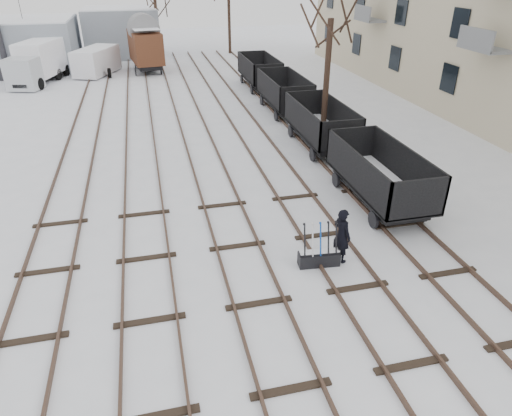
# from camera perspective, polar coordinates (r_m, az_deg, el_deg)

# --- Properties ---
(ground) EXTENTS (120.00, 120.00, 0.00)m
(ground) POSITION_cam_1_polar(r_m,az_deg,el_deg) (13.09, 0.35, -11.92)
(ground) COLOR white
(ground) RESTS_ON ground
(tracks) EXTENTS (13.90, 52.00, 0.16)m
(tracks) POSITION_cam_1_polar(r_m,az_deg,el_deg) (24.92, -7.31, 8.59)
(tracks) COLOR black
(tracks) RESTS_ON ground
(shed_left) EXTENTS (10.00, 8.00, 4.10)m
(shed_left) POSITION_cam_1_polar(r_m,az_deg,el_deg) (47.31, -27.80, 17.70)
(shed_left) COLOR gray
(shed_left) RESTS_ON ground
(shed_right) EXTENTS (7.00, 6.00, 4.50)m
(shed_right) POSITION_cam_1_polar(r_m,az_deg,el_deg) (50.07, -16.35, 20.37)
(shed_right) COLOR gray
(shed_right) RESTS_ON ground
(ground_frame) EXTENTS (1.33, 0.53, 1.49)m
(ground_frame) POSITION_cam_1_polar(r_m,az_deg,el_deg) (14.56, 7.87, -6.10)
(ground_frame) COLOR black
(ground_frame) RESTS_ON ground
(worker) EXTENTS (0.67, 0.79, 1.84)m
(worker) POSITION_cam_1_polar(r_m,az_deg,el_deg) (14.55, 10.67, -3.38)
(worker) COLOR black
(worker) RESTS_ON ground
(freight_wagon_a) EXTENTS (2.18, 5.46, 2.23)m
(freight_wagon_a) POSITION_cam_1_polar(r_m,az_deg,el_deg) (18.43, 15.03, 3.03)
(freight_wagon_a) COLOR black
(freight_wagon_a) RESTS_ON ground
(freight_wagon_b) EXTENTS (2.18, 5.46, 2.23)m
(freight_wagon_b) POSITION_cam_1_polar(r_m,az_deg,el_deg) (23.79, 8.01, 9.56)
(freight_wagon_b) COLOR black
(freight_wagon_b) RESTS_ON ground
(freight_wagon_c) EXTENTS (2.18, 5.46, 2.23)m
(freight_wagon_c) POSITION_cam_1_polar(r_m,az_deg,el_deg) (29.57, 3.52, 13.55)
(freight_wagon_c) COLOR black
(freight_wagon_c) RESTS_ON ground
(freight_wagon_d) EXTENTS (2.18, 5.46, 2.23)m
(freight_wagon_d) POSITION_cam_1_polar(r_m,az_deg,el_deg) (35.57, 0.43, 16.17)
(freight_wagon_d) COLOR black
(freight_wagon_d) RESTS_ON ground
(box_van_wagon) EXTENTS (3.12, 5.04, 3.62)m
(box_van_wagon) POSITION_cam_1_polar(r_m,az_deg,el_deg) (42.00, -13.66, 19.10)
(box_van_wagon) COLOR black
(box_van_wagon) RESTS_ON ground
(lorry) EXTENTS (3.39, 6.98, 3.04)m
(lorry) POSITION_cam_1_polar(r_m,az_deg,el_deg) (40.62, -25.63, 16.12)
(lorry) COLOR black
(lorry) RESTS_ON ground
(panel_van) EXTENTS (3.83, 5.27, 2.13)m
(panel_van) POSITION_cam_1_polar(r_m,az_deg,el_deg) (42.08, -19.32, 16.97)
(panel_van) COLOR white
(panel_van) RESTS_ON ground
(crane) EXTENTS (2.36, 5.71, 9.57)m
(crane) POSITION_cam_1_polar(r_m,az_deg,el_deg) (43.42, -29.16, 17.30)
(crane) COLOR #29282D
(crane) RESTS_ON ground
(tree_near) EXTENTS (0.30, 0.30, 6.06)m
(tree_near) POSITION_cam_1_polar(r_m,az_deg,el_deg) (24.39, 8.79, 15.30)
(tree_near) COLOR black
(tree_near) RESTS_ON ground
(tree_far_left) EXTENTS (0.30, 0.30, 5.88)m
(tree_far_left) POSITION_cam_1_polar(r_m,az_deg,el_deg) (48.00, -12.23, 21.36)
(tree_far_left) COLOR black
(tree_far_left) RESTS_ON ground
(tree_far_right) EXTENTS (0.30, 0.30, 8.89)m
(tree_far_right) POSITION_cam_1_polar(r_m,az_deg,el_deg) (49.46, -3.42, 23.84)
(tree_far_right) COLOR black
(tree_far_right) RESTS_ON ground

